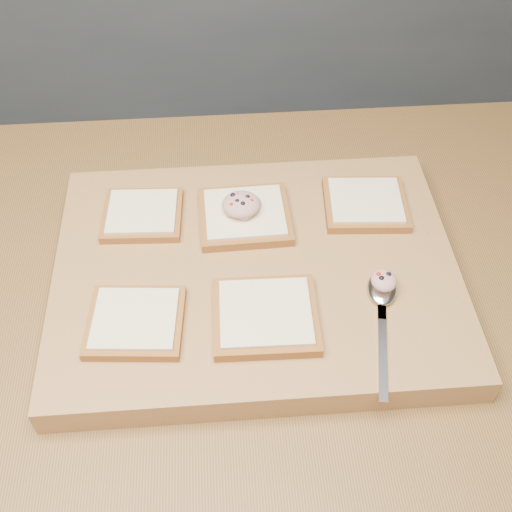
{
  "coord_description": "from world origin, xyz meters",
  "views": [
    {
      "loc": [
        -0.18,
        -0.54,
        1.58
      ],
      "look_at": [
        -0.14,
        0.01,
        0.96
      ],
      "focal_mm": 45.0,
      "sensor_mm": 36.0,
      "label": 1
    }
  ],
  "objects_px": {
    "bread_far_center": "(245,216)",
    "tuna_salad_dollop": "(241,204)",
    "spoon": "(382,297)",
    "cutting_board": "(256,274)"
  },
  "relations": [
    {
      "from": "bread_far_center",
      "to": "spoon",
      "type": "bearing_deg",
      "value": -43.39
    },
    {
      "from": "bread_far_center",
      "to": "spoon",
      "type": "height_order",
      "value": "bread_far_center"
    },
    {
      "from": "tuna_salad_dollop",
      "to": "spoon",
      "type": "bearing_deg",
      "value": -42.79
    },
    {
      "from": "bread_far_center",
      "to": "tuna_salad_dollop",
      "type": "height_order",
      "value": "tuna_salad_dollop"
    },
    {
      "from": "tuna_salad_dollop",
      "to": "spoon",
      "type": "distance_m",
      "value": 0.23
    },
    {
      "from": "cutting_board",
      "to": "spoon",
      "type": "xyz_separation_m",
      "value": [
        0.15,
        -0.07,
        0.03
      ]
    },
    {
      "from": "spoon",
      "to": "cutting_board",
      "type": "bearing_deg",
      "value": 154.93
    },
    {
      "from": "cutting_board",
      "to": "bread_far_center",
      "type": "relative_size",
      "value": 4.15
    },
    {
      "from": "bread_far_center",
      "to": "tuna_salad_dollop",
      "type": "relative_size",
      "value": 2.42
    },
    {
      "from": "cutting_board",
      "to": "spoon",
      "type": "relative_size",
      "value": 2.84
    }
  ]
}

